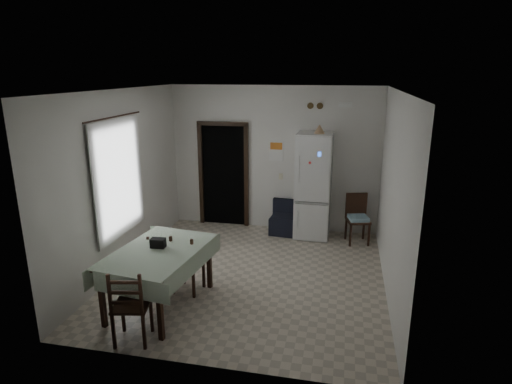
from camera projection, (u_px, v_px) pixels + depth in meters
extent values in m
plane|color=#BEB19B|center=(250.00, 275.00, 6.88)|extent=(4.50, 4.50, 0.00)
cube|color=black|center=(227.00, 173.00, 9.12)|extent=(0.90, 0.45, 2.10)
cube|color=black|center=(201.00, 175.00, 8.99)|extent=(0.08, 0.10, 2.18)
cube|color=black|center=(247.00, 177.00, 8.79)|extent=(0.08, 0.10, 2.18)
cube|color=black|center=(222.00, 124.00, 8.59)|extent=(1.06, 0.10, 0.08)
cube|color=silver|center=(113.00, 178.00, 6.69)|extent=(0.10, 1.20, 1.60)
cube|color=silver|center=(119.00, 178.00, 6.67)|extent=(0.02, 1.45, 1.85)
cylinder|color=black|center=(114.00, 117.00, 6.41)|extent=(0.02, 1.60, 0.02)
cube|color=white|center=(276.00, 151.00, 8.53)|extent=(0.28, 0.02, 0.40)
cube|color=orange|center=(276.00, 146.00, 8.50)|extent=(0.24, 0.01, 0.14)
cube|color=beige|center=(281.00, 176.00, 8.66)|extent=(0.08, 0.02, 0.12)
cylinder|color=#513D20|center=(310.00, 106.00, 8.15)|extent=(0.12, 0.03, 0.12)
cylinder|color=#513D20|center=(320.00, 106.00, 8.12)|extent=(0.12, 0.03, 0.12)
cube|color=white|center=(345.00, 105.00, 7.99)|extent=(0.25, 0.07, 0.09)
cone|color=tan|center=(319.00, 129.00, 7.86)|extent=(0.21, 0.21, 0.17)
cube|color=black|center=(158.00, 243.00, 5.84)|extent=(0.21, 0.13, 0.13)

